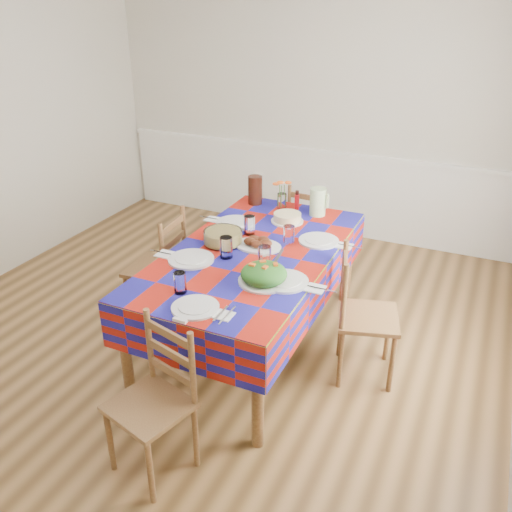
{
  "coord_description": "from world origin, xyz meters",
  "views": [
    {
      "loc": [
        1.86,
        -2.96,
        2.45
      ],
      "look_at": [
        0.46,
        0.1,
        0.79
      ],
      "focal_mm": 38.0,
      "sensor_mm": 36.0,
      "label": 1
    }
  ],
  "objects_px": {
    "dining_table": "(253,262)",
    "chair_near": "(155,402)",
    "chair_left": "(160,269)",
    "chair_right": "(362,316)",
    "meat_platter": "(258,243)",
    "tea_pitcher": "(255,190)",
    "chair_far": "(311,230)",
    "green_pitcher": "(318,202)"
  },
  "relations": [
    {
      "from": "green_pitcher",
      "to": "chair_near",
      "type": "xyz_separation_m",
      "value": [
        -0.18,
        -2.12,
        -0.46
      ]
    },
    {
      "from": "chair_left",
      "to": "chair_near",
      "type": "bearing_deg",
      "value": 27.6
    },
    {
      "from": "chair_near",
      "to": "chair_right",
      "type": "distance_m",
      "value": 1.51
    },
    {
      "from": "chair_left",
      "to": "chair_right",
      "type": "height_order",
      "value": "chair_left"
    },
    {
      "from": "meat_platter",
      "to": "chair_far",
      "type": "bearing_deg",
      "value": 90.45
    },
    {
      "from": "dining_table",
      "to": "chair_far",
      "type": "distance_m",
      "value": 1.31
    },
    {
      "from": "chair_left",
      "to": "tea_pitcher",
      "type": "bearing_deg",
      "value": 148.01
    },
    {
      "from": "dining_table",
      "to": "tea_pitcher",
      "type": "xyz_separation_m",
      "value": [
        -0.38,
        0.86,
        0.21
      ]
    },
    {
      "from": "dining_table",
      "to": "chair_right",
      "type": "bearing_deg",
      "value": -0.86
    },
    {
      "from": "tea_pitcher",
      "to": "chair_far",
      "type": "xyz_separation_m",
      "value": [
        0.37,
        0.43,
        -0.48
      ]
    },
    {
      "from": "tea_pitcher",
      "to": "chair_left",
      "type": "distance_m",
      "value": 1.06
    },
    {
      "from": "chair_near",
      "to": "chair_right",
      "type": "relative_size",
      "value": 0.96
    },
    {
      "from": "green_pitcher",
      "to": "chair_far",
      "type": "height_order",
      "value": "green_pitcher"
    },
    {
      "from": "green_pitcher",
      "to": "chair_right",
      "type": "xyz_separation_m",
      "value": [
        0.62,
        -0.85,
        -0.44
      ]
    },
    {
      "from": "chair_left",
      "to": "chair_right",
      "type": "bearing_deg",
      "value": 84.47
    },
    {
      "from": "tea_pitcher",
      "to": "chair_right",
      "type": "distance_m",
      "value": 1.54
    },
    {
      "from": "green_pitcher",
      "to": "tea_pitcher",
      "type": "xyz_separation_m",
      "value": [
        -0.57,
        0.02,
        0.01
      ]
    },
    {
      "from": "green_pitcher",
      "to": "chair_left",
      "type": "bearing_deg",
      "value": -140.49
    },
    {
      "from": "dining_table",
      "to": "green_pitcher",
      "type": "height_order",
      "value": "green_pitcher"
    },
    {
      "from": "tea_pitcher",
      "to": "chair_right",
      "type": "relative_size",
      "value": 0.26
    },
    {
      "from": "dining_table",
      "to": "chair_near",
      "type": "distance_m",
      "value": 1.31
    },
    {
      "from": "green_pitcher",
      "to": "chair_near",
      "type": "bearing_deg",
      "value": -94.93
    },
    {
      "from": "meat_platter",
      "to": "tea_pitcher",
      "type": "bearing_deg",
      "value": 115.94
    },
    {
      "from": "meat_platter",
      "to": "chair_left",
      "type": "relative_size",
      "value": 0.37
    },
    {
      "from": "dining_table",
      "to": "chair_far",
      "type": "relative_size",
      "value": 2.29
    },
    {
      "from": "dining_table",
      "to": "chair_right",
      "type": "height_order",
      "value": "chair_right"
    },
    {
      "from": "dining_table",
      "to": "tea_pitcher",
      "type": "bearing_deg",
      "value": 113.72
    },
    {
      "from": "tea_pitcher",
      "to": "chair_far",
      "type": "height_order",
      "value": "tea_pitcher"
    },
    {
      "from": "tea_pitcher",
      "to": "green_pitcher",
      "type": "bearing_deg",
      "value": -2.41
    },
    {
      "from": "dining_table",
      "to": "meat_platter",
      "type": "relative_size",
      "value": 5.85
    },
    {
      "from": "chair_left",
      "to": "green_pitcher",
      "type": "bearing_deg",
      "value": 124.55
    },
    {
      "from": "chair_right",
      "to": "green_pitcher",
      "type": "bearing_deg",
      "value": 19.95
    },
    {
      "from": "dining_table",
      "to": "chair_near",
      "type": "relative_size",
      "value": 2.25
    },
    {
      "from": "meat_platter",
      "to": "chair_left",
      "type": "bearing_deg",
      "value": -175.36
    },
    {
      "from": "meat_platter",
      "to": "green_pitcher",
      "type": "xyz_separation_m",
      "value": [
        0.19,
        0.76,
        0.09
      ]
    },
    {
      "from": "tea_pitcher",
      "to": "chair_near",
      "type": "height_order",
      "value": "tea_pitcher"
    },
    {
      "from": "tea_pitcher",
      "to": "dining_table",
      "type": "bearing_deg",
      "value": -66.28
    },
    {
      "from": "meat_platter",
      "to": "tea_pitcher",
      "type": "distance_m",
      "value": 0.88
    },
    {
      "from": "dining_table",
      "to": "chair_left",
      "type": "relative_size",
      "value": 2.14
    },
    {
      "from": "dining_table",
      "to": "chair_near",
      "type": "bearing_deg",
      "value": -89.5
    },
    {
      "from": "chair_far",
      "to": "tea_pitcher",
      "type": "bearing_deg",
      "value": 53.72
    },
    {
      "from": "dining_table",
      "to": "chair_far",
      "type": "bearing_deg",
      "value": 90.16
    }
  ]
}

